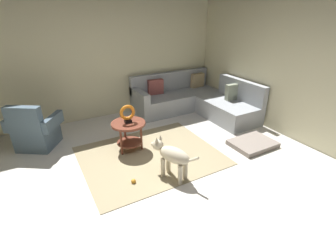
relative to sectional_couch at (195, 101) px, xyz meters
name	(u,v)px	position (x,y,z in m)	size (l,w,h in m)	color
ground_plane	(161,183)	(-1.99, -2.01, -0.34)	(6.00, 6.00, 0.10)	silver
wall_back	(98,58)	(-1.99, 0.93, 1.06)	(6.00, 0.12, 2.70)	beige
wall_right	(305,69)	(0.95, -2.01, 1.06)	(0.12, 6.00, 2.70)	beige
area_rug	(150,156)	(-1.84, -1.31, -0.29)	(2.30, 1.90, 0.01)	tan
sectional_couch	(195,101)	(0.00, 0.00, 0.00)	(2.20, 2.25, 0.88)	#9EA3A8
armchair	(35,132)	(-3.52, -0.02, 0.03)	(1.00, 0.94, 0.88)	#4C6070
side_table	(129,129)	(-2.07, -0.93, 0.12)	(0.60, 0.60, 0.54)	brown
torus_sculpture	(127,113)	(-2.07, -0.93, 0.42)	(0.28, 0.08, 0.33)	black
dog_bed_mat	(253,144)	(-0.01, -1.93, -0.25)	(0.80, 0.60, 0.09)	gray
dog	(172,156)	(-1.82, -2.02, 0.09)	(0.42, 0.79, 0.63)	beige
dog_toy_ball	(134,181)	(-2.39, -1.88, -0.26)	(0.07, 0.07, 0.07)	orange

